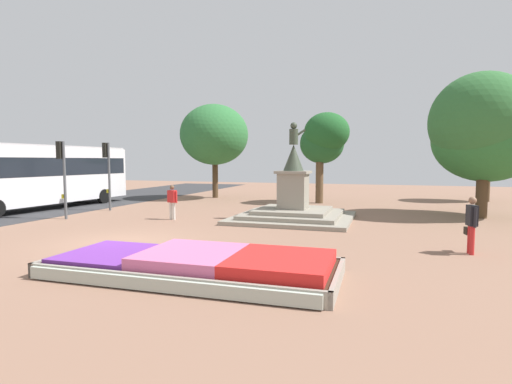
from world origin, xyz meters
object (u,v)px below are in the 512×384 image
(pedestrian_with_handbag, at_px, (471,222))
(traffic_light_mid_block, at_px, (62,166))
(statue_monument, at_px, (293,205))
(city_bus, at_px, (37,173))
(flower_planter, at_px, (198,265))
(traffic_light_far_corner, at_px, (107,164))
(pedestrian_near_planter, at_px, (172,200))

(pedestrian_with_handbag, bearing_deg, traffic_light_mid_block, 173.09)
(statue_monument, height_order, pedestrian_with_handbag, statue_monument)
(city_bus, xyz_separation_m, pedestrian_with_handbag, (20.59, -4.43, -1.09))
(flower_planter, height_order, city_bus, city_bus)
(statue_monument, height_order, traffic_light_far_corner, statue_monument)
(city_bus, relative_size, pedestrian_with_handbag, 7.15)
(traffic_light_far_corner, bearing_deg, flower_planter, -43.86)
(pedestrian_near_planter, bearing_deg, traffic_light_far_corner, 158.55)
(pedestrian_with_handbag, bearing_deg, city_bus, 167.87)
(city_bus, relative_size, pedestrian_near_planter, 7.53)
(statue_monument, bearing_deg, city_bus, -177.49)
(city_bus, distance_m, pedestrian_near_planter, 9.09)
(statue_monument, distance_m, traffic_light_far_corner, 10.49)
(pedestrian_with_handbag, xyz_separation_m, pedestrian_near_planter, (-11.64, 3.37, -0.03))
(traffic_light_far_corner, height_order, pedestrian_with_handbag, traffic_light_far_corner)
(pedestrian_near_planter, bearing_deg, statue_monument, 17.71)
(traffic_light_far_corner, bearing_deg, pedestrian_with_handbag, -17.77)
(traffic_light_mid_block, bearing_deg, pedestrian_with_handbag, -6.91)
(statue_monument, height_order, traffic_light_mid_block, statue_monument)
(flower_planter, relative_size, traffic_light_mid_block, 1.95)
(statue_monument, xyz_separation_m, city_bus, (-14.23, -0.62, 1.34))
(traffic_light_mid_block, height_order, pedestrian_with_handbag, traffic_light_mid_block)
(flower_planter, distance_m, traffic_light_far_corner, 14.26)
(pedestrian_with_handbag, relative_size, pedestrian_near_planter, 1.05)
(traffic_light_mid_block, bearing_deg, traffic_light_far_corner, 92.75)
(traffic_light_far_corner, relative_size, pedestrian_near_planter, 2.31)
(traffic_light_far_corner, bearing_deg, city_bus, -166.74)
(city_bus, bearing_deg, traffic_light_mid_block, -30.80)
(flower_planter, xyz_separation_m, traffic_light_mid_block, (-9.99, 6.41, 2.22))
(traffic_light_mid_block, xyz_separation_m, city_bus, (-4.07, 2.43, -0.44))
(traffic_light_far_corner, distance_m, city_bus, 4.05)
(flower_planter, relative_size, traffic_light_far_corner, 1.91)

